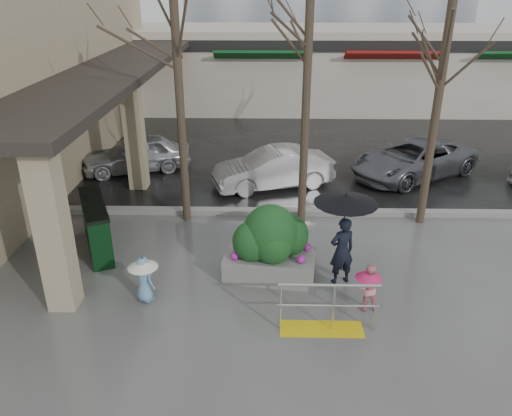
{
  "coord_description": "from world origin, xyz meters",
  "views": [
    {
      "loc": [
        0.22,
        -8.99,
        6.09
      ],
      "look_at": [
        -0.02,
        1.56,
        1.3
      ],
      "focal_mm": 35.0,
      "sensor_mm": 36.0,
      "label": 1
    }
  ],
  "objects_px": {
    "tree_mideast": "(447,39)",
    "car_b": "(273,168)",
    "child_pink": "(368,285)",
    "news_boxes": "(96,226)",
    "car_c": "(413,159)",
    "handrail": "(326,313)",
    "car_a": "(136,154)",
    "tree_west": "(175,28)",
    "woman": "(344,226)",
    "planter": "(271,244)",
    "tree_midwest": "(309,22)",
    "child_blue": "(144,274)"
  },
  "relations": [
    {
      "from": "tree_mideast",
      "to": "woman",
      "type": "distance_m",
      "value": 5.36
    },
    {
      "from": "news_boxes",
      "to": "handrail",
      "type": "bearing_deg",
      "value": -53.66
    },
    {
      "from": "news_boxes",
      "to": "planter",
      "type": "bearing_deg",
      "value": -39.08
    },
    {
      "from": "car_c",
      "to": "tree_midwest",
      "type": "bearing_deg",
      "value": -80.72
    },
    {
      "from": "handrail",
      "to": "planter",
      "type": "height_order",
      "value": "planter"
    },
    {
      "from": "tree_west",
      "to": "tree_midwest",
      "type": "height_order",
      "value": "tree_midwest"
    },
    {
      "from": "tree_west",
      "to": "car_c",
      "type": "xyz_separation_m",
      "value": [
        7.18,
        3.55,
        -4.45
      ]
    },
    {
      "from": "news_boxes",
      "to": "car_a",
      "type": "height_order",
      "value": "news_boxes"
    },
    {
      "from": "tree_midwest",
      "to": "car_c",
      "type": "height_order",
      "value": "tree_midwest"
    },
    {
      "from": "news_boxes",
      "to": "car_c",
      "type": "relative_size",
      "value": 0.51
    },
    {
      "from": "news_boxes",
      "to": "car_b",
      "type": "distance_m",
      "value": 6.11
    },
    {
      "from": "tree_west",
      "to": "car_a",
      "type": "relative_size",
      "value": 1.84
    },
    {
      "from": "child_pink",
      "to": "planter",
      "type": "distance_m",
      "value": 2.3
    },
    {
      "from": "tree_west",
      "to": "car_c",
      "type": "bearing_deg",
      "value": 26.33
    },
    {
      "from": "tree_midwest",
      "to": "tree_mideast",
      "type": "xyz_separation_m",
      "value": [
        3.3,
        -0.0,
        -0.37
      ]
    },
    {
      "from": "handrail",
      "to": "woman",
      "type": "xyz_separation_m",
      "value": [
        0.51,
        1.68,
        1.01
      ]
    },
    {
      "from": "news_boxes",
      "to": "car_a",
      "type": "bearing_deg",
      "value": 70.36
    },
    {
      "from": "child_blue",
      "to": "planter",
      "type": "height_order",
      "value": "planter"
    },
    {
      "from": "news_boxes",
      "to": "car_b",
      "type": "height_order",
      "value": "news_boxes"
    },
    {
      "from": "tree_west",
      "to": "tree_midwest",
      "type": "distance_m",
      "value": 3.2
    },
    {
      "from": "woman",
      "to": "news_boxes",
      "type": "distance_m",
      "value": 6.03
    },
    {
      "from": "tree_mideast",
      "to": "car_c",
      "type": "xyz_separation_m",
      "value": [
        0.68,
        3.55,
        -4.23
      ]
    },
    {
      "from": "tree_west",
      "to": "child_blue",
      "type": "bearing_deg",
      "value": -94.17
    },
    {
      "from": "tree_west",
      "to": "car_c",
      "type": "distance_m",
      "value": 9.17
    },
    {
      "from": "handrail",
      "to": "car_b",
      "type": "height_order",
      "value": "car_b"
    },
    {
      "from": "handrail",
      "to": "car_b",
      "type": "xyz_separation_m",
      "value": [
        -0.93,
        7.31,
        0.25
      ]
    },
    {
      "from": "tree_mideast",
      "to": "car_a",
      "type": "xyz_separation_m",
      "value": [
        -8.85,
        3.92,
        -4.23
      ]
    },
    {
      "from": "car_b",
      "to": "child_pink",
      "type": "bearing_deg",
      "value": -2.72
    },
    {
      "from": "tree_west",
      "to": "car_a",
      "type": "distance_m",
      "value": 6.38
    },
    {
      "from": "tree_mideast",
      "to": "car_b",
      "type": "bearing_deg",
      "value": 148.26
    },
    {
      "from": "child_blue",
      "to": "car_a",
      "type": "distance_m",
      "value": 8.09
    },
    {
      "from": "car_a",
      "to": "tree_midwest",
      "type": "bearing_deg",
      "value": 35.4
    },
    {
      "from": "child_pink",
      "to": "tree_mideast",
      "type": "bearing_deg",
      "value": -121.0
    },
    {
      "from": "car_a",
      "to": "car_b",
      "type": "xyz_separation_m",
      "value": [
        4.78,
        -1.41,
        0.0
      ]
    },
    {
      "from": "woman",
      "to": "car_b",
      "type": "relative_size",
      "value": 0.56
    },
    {
      "from": "tree_mideast",
      "to": "news_boxes",
      "type": "height_order",
      "value": "tree_mideast"
    },
    {
      "from": "child_pink",
      "to": "news_boxes",
      "type": "bearing_deg",
      "value": -23.33
    },
    {
      "from": "tree_west",
      "to": "car_a",
      "type": "bearing_deg",
      "value": 120.93
    },
    {
      "from": "handrail",
      "to": "tree_west",
      "type": "relative_size",
      "value": 0.28
    },
    {
      "from": "handrail",
      "to": "tree_mideast",
      "type": "height_order",
      "value": "tree_mideast"
    },
    {
      "from": "woman",
      "to": "child_blue",
      "type": "xyz_separation_m",
      "value": [
        -4.15,
        -0.79,
        -0.76
      ]
    },
    {
      "from": "tree_mideast",
      "to": "car_b",
      "type": "relative_size",
      "value": 1.7
    },
    {
      "from": "woman",
      "to": "tree_mideast",
      "type": "bearing_deg",
      "value": -150.77
    },
    {
      "from": "planter",
      "to": "car_a",
      "type": "xyz_separation_m",
      "value": [
        -4.67,
        6.83,
        -0.21
      ]
    },
    {
      "from": "woman",
      "to": "car_c",
      "type": "xyz_separation_m",
      "value": [
        3.32,
        6.67,
        -0.76
      ]
    },
    {
      "from": "woman",
      "to": "planter",
      "type": "xyz_separation_m",
      "value": [
        -1.54,
        0.21,
        -0.55
      ]
    },
    {
      "from": "car_c",
      "to": "handrail",
      "type": "bearing_deg",
      "value": -57.05
    },
    {
      "from": "planter",
      "to": "car_b",
      "type": "relative_size",
      "value": 0.55
    },
    {
      "from": "child_blue",
      "to": "news_boxes",
      "type": "distance_m",
      "value": 2.74
    },
    {
      "from": "tree_midwest",
      "to": "child_blue",
      "type": "height_order",
      "value": "tree_midwest"
    }
  ]
}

